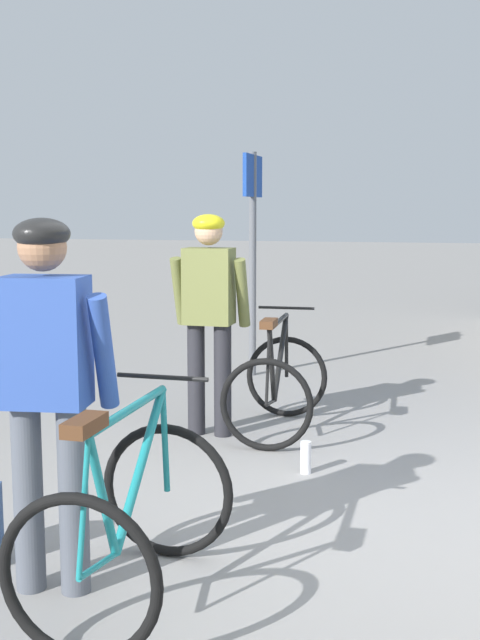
{
  "coord_description": "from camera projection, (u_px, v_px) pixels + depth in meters",
  "views": [
    {
      "loc": [
        0.62,
        -4.36,
        1.8
      ],
      "look_at": [
        -0.74,
        0.81,
        1.05
      ],
      "focal_mm": 44.43,
      "sensor_mm": 36.0,
      "label": 1
    }
  ],
  "objects": [
    {
      "name": "bicycle_near_black",
      "position": [
        277.0,
        384.0,
        6.37
      ],
      "size": [
        0.76,
        1.1,
        0.99
      ],
      "color": "black",
      "rests_on": "ground"
    },
    {
      "name": "bicycle_far_teal",
      "position": [
        128.0,
        520.0,
        3.59
      ],
      "size": [
        0.71,
        1.08,
        0.99
      ],
      "color": "black",
      "rests_on": "ground"
    },
    {
      "name": "cyclist_near_in_olive",
      "position": [
        209.0,
        305.0,
        6.23
      ],
      "size": [
        0.61,
        0.31,
        1.76
      ],
      "color": "#232328",
      "rests_on": "ground"
    },
    {
      "name": "water_bottle_near_the_bikes",
      "position": [
        306.0,
        457.0,
        5.43
      ],
      "size": [
        0.07,
        0.07,
        0.22
      ],
      "primitive_type": "cylinder",
      "color": "silver",
      "rests_on": "ground"
    },
    {
      "name": "ground_plane",
      "position": [
        329.0,
        522.0,
        4.58
      ],
      "size": [
        80.0,
        80.0,
        0.0
      ],
      "primitive_type": "plane",
      "color": "gray"
    },
    {
      "name": "cyclist_far_in_blue",
      "position": [
        47.0,
        373.0,
        3.63
      ],
      "size": [
        0.64,
        0.36,
        1.76
      ],
      "color": "#4C515B",
      "rests_on": "ground"
    },
    {
      "name": "platform_sign_post",
      "position": [
        253.0,
        226.0,
        8.45
      ],
      "size": [
        0.08,
        0.7,
        2.4
      ],
      "color": "#595B60",
      "rests_on": "ground"
    }
  ]
}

